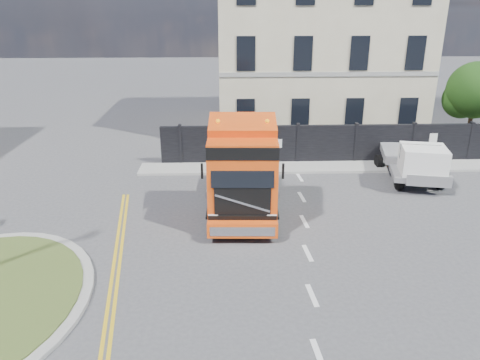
{
  "coord_description": "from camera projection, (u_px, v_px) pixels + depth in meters",
  "views": [
    {
      "loc": [
        0.2,
        -14.01,
        7.8
      ],
      "look_at": [
        0.77,
        1.82,
        1.8
      ],
      "focal_mm": 35.0,
      "sensor_mm": 36.0,
      "label": 1
    }
  ],
  "objects": [
    {
      "name": "flatbed_pickup",
      "position": [
        417.0,
        163.0,
        21.09
      ],
      "size": [
        2.81,
        5.02,
        1.96
      ],
      "rotation": [
        0.0,
        0.0,
        -0.21
      ],
      "color": "slate",
      "rests_on": "ground"
    },
    {
      "name": "ground",
      "position": [
        219.0,
        249.0,
        15.85
      ],
      "size": [
        120.0,
        120.0,
        0.0
      ],
      "primitive_type": "plane",
      "color": "#424244",
      "rests_on": "ground"
    },
    {
      "name": "georgian_building",
      "position": [
        314.0,
        38.0,
        29.43
      ],
      "size": [
        12.3,
        10.3,
        12.8
      ],
      "color": "beige",
      "rests_on": "ground"
    },
    {
      "name": "pavement_far",
      "position": [
        339.0,
        167.0,
        23.6
      ],
      "size": [
        20.0,
        1.6,
        0.12
      ],
      "primitive_type": "cube",
      "color": "gray",
      "rests_on": "ground"
    },
    {
      "name": "truck",
      "position": [
        242.0,
        175.0,
        17.63
      ],
      "size": [
        2.67,
        6.56,
        3.88
      ],
      "rotation": [
        0.0,
        0.0,
        -0.04
      ],
      "color": "black",
      "rests_on": "ground"
    },
    {
      "name": "tree",
      "position": [
        472.0,
        93.0,
        26.57
      ],
      "size": [
        3.2,
        3.2,
        4.8
      ],
      "color": "#382619",
      "rests_on": "ground"
    },
    {
      "name": "hoarding_fence",
      "position": [
        347.0,
        144.0,
        24.13
      ],
      "size": [
        18.8,
        0.25,
        2.0
      ],
      "color": "black",
      "rests_on": "ground"
    }
  ]
}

